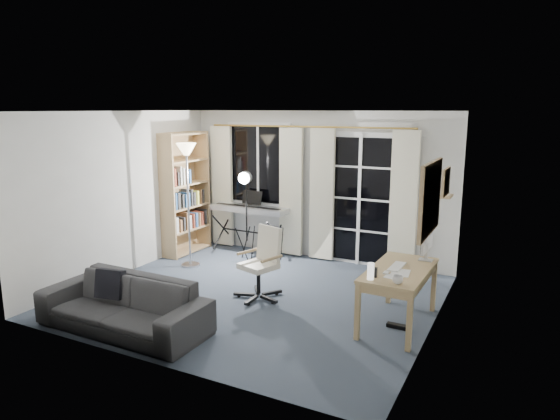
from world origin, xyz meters
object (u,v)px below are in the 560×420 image
Objects in this scene: torchiere_lamp at (187,168)px; studio_light at (245,188)px; desk at (399,276)px; keyboard_piano at (249,210)px; bookshelf at (183,196)px; monitor at (427,240)px; office_chair at (265,256)px; sofa at (123,296)px; mug at (398,279)px.

torchiere_lamp is 1.28× the size of studio_light.
torchiere_lamp reaches higher than desk.
keyboard_piano is at bearing 101.94° from studio_light.
monitor is (4.20, -0.82, -0.05)m from bookshelf.
monitor is (1.97, 0.37, 0.37)m from office_chair.
desk is at bearing -11.21° from torchiere_lamp.
sofa is (0.28, -3.25, -0.37)m from keyboard_piano.
bookshelf is at bearing 168.03° from studio_light.
bookshelf is 2.56m from office_chair.
keyboard_piano is at bearing 66.00° from torchiere_lamp.
monitor is at bearing 28.66° from office_chair.
studio_light is 1.60× the size of office_chair.
office_chair is (1.66, -0.60, -1.00)m from torchiere_lamp.
studio_light is 3.10m from monitor.
mug is at bearing -34.91° from keyboard_piano.
mug is at bearing -18.46° from torchiere_lamp.
keyboard_piano is 12.58× the size of mug.
bookshelf reaches higher than sofa.
bookshelf is at bearing 163.80° from desk.
office_chair is 1.95× the size of monitor.
office_chair is 0.47× the size of sofa.
sofa is at bearing -144.35° from monitor.
torchiere_lamp is 3.70m from monitor.
keyboard_piano reaches higher than desk.
bookshelf reaches higher than studio_light.
desk is at bearing 101.31° from mug.
monitor is at bearing -27.89° from studio_light.
desk is at bearing 15.47° from office_chair.
torchiere_lamp reaches higher than mug.
mug is (4.11, -1.77, -0.25)m from bookshelf.
mug reaches higher than desk.
torchiere_lamp reaches higher than office_chair.
keyboard_piano is 3.28m from sofa.
studio_light reaches higher than office_chair.
studio_light is 2.92m from sofa.
studio_light is at bearing -64.78° from keyboard_piano.
monitor reaches higher than desk.
torchiere_lamp is 0.96m from studio_light.
bookshelf is 4.26× the size of monitor.
torchiere_lamp reaches higher than studio_light.
bookshelf reaches higher than keyboard_piano.
studio_light is at bearing 165.83° from monitor.
monitor is 4.40× the size of mug.
office_chair is at bearing -167.96° from monitor.
sofa is at bearing -63.30° from bookshelf.
monitor is at bearing -20.93° from keyboard_piano.
keyboard_piano is 0.66m from studio_light.
desk is (2.98, -1.73, -0.17)m from keyboard_piano.
keyboard_piano reaches higher than sofa.
mug is at bearing 20.44° from sofa.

